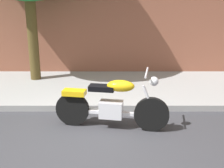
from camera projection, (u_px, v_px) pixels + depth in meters
ground_plane at (84, 141)px, 5.19m from camera, size 60.00×60.00×0.00m
sidewalk at (94, 88)px, 7.95m from camera, size 18.58×3.06×0.14m
motorcycle at (112, 104)px, 5.59m from camera, size 2.19×0.77×1.16m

